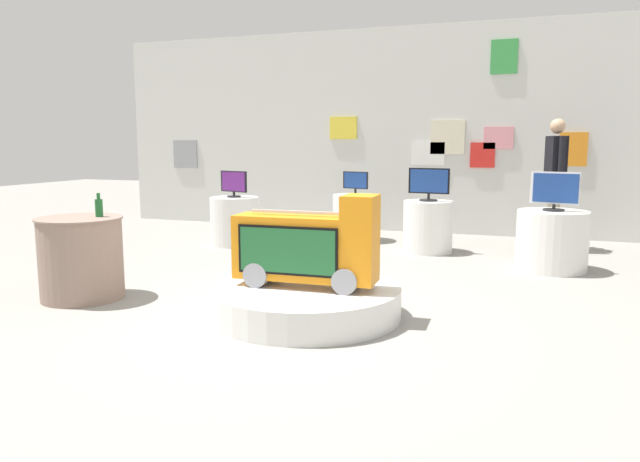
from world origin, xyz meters
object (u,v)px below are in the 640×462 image
(side_table_round, at_px, (81,257))
(novelty_firetruck_tv, at_px, (308,249))
(tv_on_right_rear, at_px, (355,182))
(display_pedestal_right_rear, at_px, (355,218))
(display_pedestal_far_right, at_px, (428,226))
(display_pedestal_left_rear, at_px, (235,221))
(tv_on_center_rear, at_px, (555,191))
(main_display_pedestal, at_px, (306,301))
(tv_on_left_rear, at_px, (234,183))
(display_pedestal_center_rear, at_px, (552,241))
(shopper_browsing_near_truck, at_px, (555,173))
(bottle_on_side_table, at_px, (99,207))
(tv_on_far_right, at_px, (429,183))

(side_table_round, bearing_deg, novelty_firetruck_tv, 3.73)
(tv_on_right_rear, distance_m, side_table_round, 4.39)
(display_pedestal_right_rear, distance_m, display_pedestal_far_right, 1.32)
(display_pedestal_left_rear, relative_size, tv_on_right_rear, 1.72)
(tv_on_center_rear, distance_m, side_table_round, 5.11)
(main_display_pedestal, height_order, display_pedestal_right_rear, display_pedestal_right_rear)
(novelty_firetruck_tv, relative_size, tv_on_left_rear, 2.55)
(display_pedestal_left_rear, bearing_deg, tv_on_left_rear, -71.90)
(display_pedestal_center_rear, relative_size, shopper_browsing_near_truck, 0.45)
(display_pedestal_left_rear, height_order, side_table_round, side_table_round)
(side_table_round, relative_size, bottle_on_side_table, 3.52)
(display_pedestal_center_rear, height_order, side_table_round, side_table_round)
(bottle_on_side_table, bearing_deg, tv_on_right_rear, 70.94)
(side_table_round, bearing_deg, tv_on_left_rear, 90.23)
(shopper_browsing_near_truck, bearing_deg, display_pedestal_far_right, -154.83)
(display_pedestal_center_rear, height_order, tv_on_far_right, tv_on_far_right)
(tv_on_right_rear, relative_size, tv_on_far_right, 0.73)
(display_pedestal_left_rear, height_order, tv_on_far_right, tv_on_far_right)
(display_pedestal_right_rear, height_order, tv_on_far_right, tv_on_far_right)
(tv_on_center_rear, bearing_deg, tv_on_right_rear, 154.78)
(novelty_firetruck_tv, bearing_deg, display_pedestal_right_rear, 100.07)
(display_pedestal_far_right, height_order, shopper_browsing_near_truck, shopper_browsing_near_truck)
(display_pedestal_left_rear, xyz_separation_m, bottle_on_side_table, (0.16, -3.04, 0.52))
(display_pedestal_center_rear, relative_size, tv_on_center_rear, 1.51)
(display_pedestal_left_rear, bearing_deg, main_display_pedestal, -53.49)
(tv_on_left_rear, relative_size, bottle_on_side_table, 2.14)
(display_pedestal_left_rear, bearing_deg, shopper_browsing_near_truck, 14.33)
(display_pedestal_center_rear, bearing_deg, display_pedestal_left_rear, 175.49)
(novelty_firetruck_tv, xyz_separation_m, shopper_browsing_near_truck, (2.08, 4.10, 0.47))
(main_display_pedestal, relative_size, display_pedestal_center_rear, 2.03)
(bottle_on_side_table, bearing_deg, main_display_pedestal, 1.38)
(novelty_firetruck_tv, distance_m, display_pedestal_right_rear, 4.01)
(main_display_pedestal, height_order, tv_on_left_rear, tv_on_left_rear)
(bottle_on_side_table, bearing_deg, novelty_firetruck_tv, 1.19)
(novelty_firetruck_tv, relative_size, shopper_browsing_near_truck, 0.68)
(tv_on_far_right, distance_m, shopper_browsing_near_truck, 1.76)
(novelty_firetruck_tv, xyz_separation_m, side_table_round, (-2.23, -0.14, -0.19))
(display_pedestal_center_rear, xyz_separation_m, side_table_round, (-4.24, -2.81, 0.05))
(display_pedestal_right_rear, distance_m, side_table_round, 4.36)
(bottle_on_side_table, distance_m, shopper_browsing_near_truck, 5.87)
(tv_on_far_right, bearing_deg, novelty_firetruck_tv, -98.22)
(display_pedestal_center_rear, bearing_deg, main_display_pedestal, -127.58)
(tv_on_center_rear, relative_size, display_pedestal_far_right, 0.77)
(main_display_pedestal, bearing_deg, shopper_browsing_near_truck, 62.85)
(display_pedestal_left_rear, distance_m, side_table_round, 3.14)
(tv_on_left_rear, distance_m, bottle_on_side_table, 3.04)
(novelty_firetruck_tv, relative_size, bottle_on_side_table, 5.45)
(main_display_pedestal, xyz_separation_m, tv_on_center_rear, (2.04, 2.65, 0.80))
(tv_on_center_rear, xyz_separation_m, bottle_on_side_table, (-4.10, -2.70, -0.06))
(main_display_pedestal, bearing_deg, display_pedestal_right_rear, 99.73)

